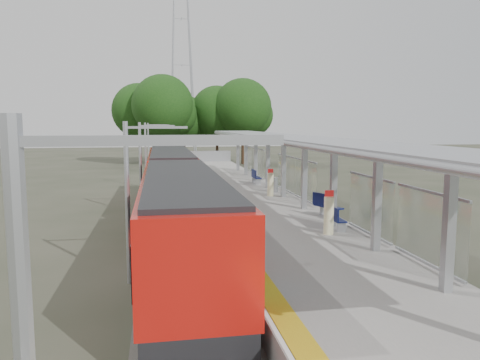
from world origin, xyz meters
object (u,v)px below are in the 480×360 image
info_pillar_near (329,215)px  bench_far (255,176)px  info_pillar_far (270,184)px  bench_mid (327,205)px  litter_bin (274,185)px  train (175,191)px  bench_near (335,217)px

info_pillar_near → bench_far: bearing=94.1°
bench_far → info_pillar_far: (-0.29, -5.82, 0.17)m
bench_far → bench_mid: bearing=-86.4°
bench_far → litter_bin: 4.36m
bench_mid → bench_far: size_ratio=1.10×
train → litter_bin: size_ratio=29.17×
bench_far → info_pillar_far: 5.83m
bench_mid → info_pillar_near: 3.46m
train → info_pillar_near: size_ratio=15.86×
train → info_pillar_far: bearing=36.4°
bench_mid → litter_bin: size_ratio=1.75×
bench_mid → bench_far: 12.49m
bench_near → info_pillar_near: 0.98m
bench_near → bench_mid: bench_mid is taller
bench_mid → info_pillar_near: info_pillar_near is taller
litter_bin → info_pillar_near: bearing=-93.4°
train → info_pillar_far: (5.83, 4.30, -0.34)m
bench_far → info_pillar_far: bearing=-92.8°
bench_near → info_pillar_near: bearing=-124.0°
train → info_pillar_far: 7.25m
train → info_pillar_near: train is taller
train → info_pillar_far: size_ratio=16.86×
bench_far → bench_near: bearing=-89.2°
bench_mid → info_pillar_near: size_ratio=0.95×
bench_mid → info_pillar_near: (-1.13, -3.27, 0.18)m
train → bench_mid: (6.90, -2.34, -0.48)m
train → bench_mid: 7.31m
bench_mid → info_pillar_near: bearing=-130.4°
bench_mid → bench_far: bearing=72.2°
train → litter_bin: train is taller
bench_near → info_pillar_far: (-0.49, 9.14, 0.21)m
info_pillar_far → litter_bin: (0.62, 1.47, -0.24)m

